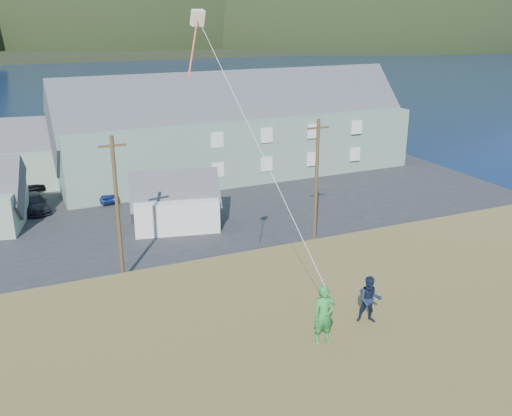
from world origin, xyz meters
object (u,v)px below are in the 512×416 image
Objects in this scene: lodge at (237,128)px; shed_palegreen_far at (38,154)px; wharf at (16,151)px; kite_flyer_green at (324,315)px; shed_white at (175,202)px; kite_flyer_navy at (370,300)px.

shed_palegreen_far is at bearing 166.64° from lodge.
kite_flyer_green is (6.68, -59.26, 7.60)m from wharf.
shed_white is 18.93m from shed_palegreen_far.
wharf is at bearing 102.71° from kite_flyer_green.
wharf is 0.72× the size of lodge.
shed_palegreen_far is 8.59× the size of kite_flyer_navy.
shed_white is at bearing 88.70° from kite_flyer_green.
shed_palegreen_far is at bearing 125.35° from kite_flyer_navy.
wharf is 14.16m from shed_palegreen_far.
kite_flyer_green is at bearing -140.53° from kite_flyer_navy.
lodge is 4.74× the size of shed_white.
shed_palegreen_far is (1.82, -13.81, 2.54)m from wharf.
lodge reaches higher than wharf.
kite_flyer_green reaches higher than shed_palegreen_far.
lodge reaches higher than shed_palegreen_far.
kite_flyer_green is (4.86, -45.45, 5.06)m from shed_palegreen_far.
lodge reaches higher than shed_white.
wharf is 3.43× the size of shed_white.
shed_white reaches higher than wharf.
shed_white is 5.21× the size of kite_flyer_navy.
wharf is 15.29× the size of kite_flyer_green.
shed_palegreen_far reaches higher than shed_white.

